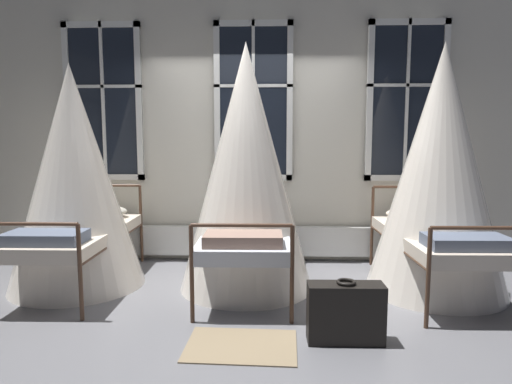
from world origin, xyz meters
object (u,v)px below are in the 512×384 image
at_px(cot_first, 74,180).
at_px(suitcase_dark, 345,313).
at_px(cot_third, 439,173).
at_px(cot_second, 246,172).

relative_size(cot_first, suitcase_dark, 3.99).
xyz_separation_m(cot_first, cot_third, (3.61, -0.05, 0.08)).
relative_size(cot_third, suitcase_dark, 4.29).
relative_size(cot_second, cot_third, 1.01).
bearing_deg(cot_second, suitcase_dark, -147.27).
distance_m(cot_third, suitcase_dark, 1.85).
bearing_deg(cot_first, cot_third, -91.50).
bearing_deg(cot_first, cot_second, -90.83).
bearing_deg(cot_third, suitcase_dark, 136.19).
bearing_deg(cot_third, cot_second, 87.68).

